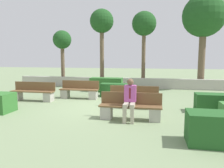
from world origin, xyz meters
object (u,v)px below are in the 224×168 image
object	(u,v)px
person_seated_man	(130,98)
tree_center_right	(144,25)
bench_front	(130,109)
bench_right_side	(33,93)
bench_back	(134,99)
tree_leftmost	(62,42)
tree_center_left	(102,24)
tree_rightmost	(204,17)
bench_left_side	(79,92)

from	to	relation	value
person_seated_man	tree_center_right	xyz separation A→B (m)	(-0.04, 8.46, 3.42)
bench_front	tree_center_right	bearing A→B (deg)	90.30
bench_right_side	person_seated_man	bearing A→B (deg)	-27.59
bench_front	bench_back	world-z (taller)	same
bench_right_side	person_seated_man	xyz separation A→B (m)	(4.84, -2.32, 0.41)
person_seated_man	tree_center_right	distance (m)	9.13
bench_right_side	tree_leftmost	bearing A→B (deg)	98.86
bench_right_side	bench_front	bearing A→B (deg)	-26.18
bench_front	tree_center_left	bearing A→B (deg)	110.34
bench_right_side	tree_center_left	distance (m)	7.08
bench_right_side	bench_back	bearing A→B (deg)	-7.95
tree_center_left	tree_leftmost	bearing A→B (deg)	169.52
bench_right_side	tree_center_right	world-z (taller)	tree_center_right
bench_back	tree_rightmost	xyz separation A→B (m)	(3.75, 6.24, 4.17)
tree_center_left	bench_right_side	bearing A→B (deg)	-109.76
bench_left_side	bench_back	size ratio (longest dim) A/B	0.96
tree_center_right	bench_front	bearing A→B (deg)	-89.70
bench_right_side	tree_center_left	xyz separation A→B (m)	(1.99, 5.54, 3.94)
bench_left_side	tree_center_right	distance (m)	7.04
bench_back	tree_center_left	distance (m)	7.73
bench_back	tree_center_right	world-z (taller)	tree_center_right
tree_center_left	bench_back	bearing A→B (deg)	-65.12
bench_front	bench_right_side	bearing A→B (deg)	155.82
tree_center_right	tree_rightmost	bearing A→B (deg)	-6.16
tree_center_right	bench_left_side	bearing A→B (deg)	-118.96
tree_leftmost	person_seated_man	bearing A→B (deg)	-54.52
bench_front	bench_left_side	size ratio (longest dim) A/B	1.07
person_seated_man	tree_center_right	size ratio (longest dim) A/B	0.27
bench_right_side	tree_rightmost	distance (m)	11.10
bench_front	bench_right_side	world-z (taller)	same
bench_right_side	person_seated_man	distance (m)	5.38
tree_center_right	person_seated_man	bearing A→B (deg)	-89.75
bench_front	tree_center_left	world-z (taller)	tree_center_left
bench_back	tree_leftmost	bearing A→B (deg)	141.41
bench_front	tree_center_right	distance (m)	9.16
bench_left_side	bench_right_side	size ratio (longest dim) A/B	0.93
tree_center_left	bench_left_side	bearing A→B (deg)	-90.60
bench_front	tree_center_left	distance (m)	9.12
bench_left_side	tree_center_right	world-z (taller)	tree_center_right
tree_leftmost	tree_center_right	xyz separation A→B (m)	(5.98, 0.02, 1.01)
tree_leftmost	tree_rightmost	bearing A→B (deg)	-2.23
tree_rightmost	bench_back	bearing A→B (deg)	-120.97
bench_right_side	tree_center_right	bearing A→B (deg)	49.99
bench_front	bench_back	bearing A→B (deg)	92.04
bench_left_side	tree_leftmost	bearing A→B (deg)	113.60
bench_left_side	bench_back	bearing A→B (deg)	-34.92
person_seated_man	tree_rightmost	bearing A→B (deg)	65.39
bench_right_side	person_seated_man	size ratio (longest dim) A/B	1.53
bench_left_side	tree_leftmost	world-z (taller)	tree_leftmost
tree_center_left	person_seated_man	bearing A→B (deg)	-70.04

